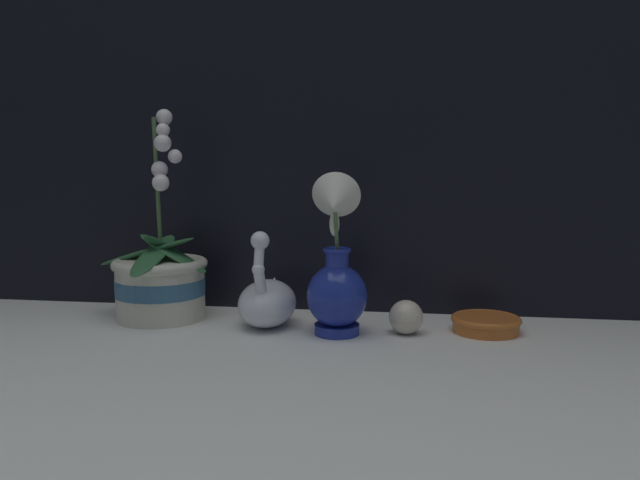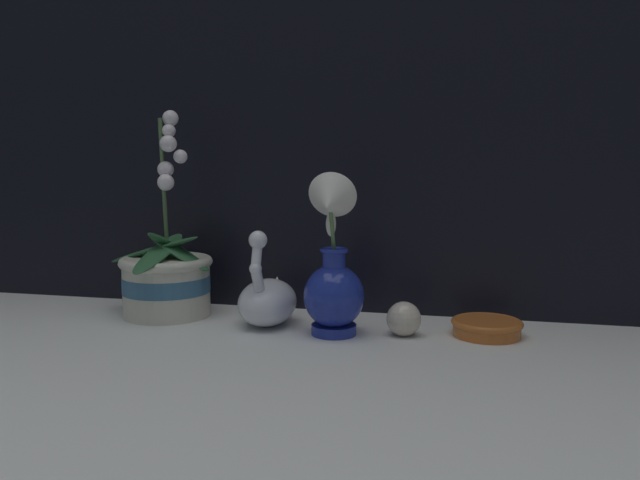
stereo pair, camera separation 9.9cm
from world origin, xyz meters
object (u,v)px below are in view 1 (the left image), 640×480
swan_figurine (268,300)px  blue_vase (336,278)px  orchid_potted_plant (160,279)px  amber_dish (486,323)px  glass_sphere (406,317)px

swan_figurine → blue_vase: bearing=-18.2°
orchid_potted_plant → amber_dish: (0.63, -0.01, -0.06)m
orchid_potted_plant → swan_figurine: bearing=-6.8°
blue_vase → orchid_potted_plant: bearing=168.7°
swan_figurine → glass_sphere: size_ratio=3.01×
glass_sphere → amber_dish: (0.15, 0.03, -0.01)m
amber_dish → orchid_potted_plant: bearing=178.9°
orchid_potted_plant → amber_dish: 0.63m
blue_vase → glass_sphere: blue_vase is taller
orchid_potted_plant → blue_vase: size_ratio=1.41×
orchid_potted_plant → blue_vase: orchid_potted_plant is taller
blue_vase → glass_sphere: bearing=12.0°
orchid_potted_plant → amber_dish: size_ratio=3.25×
swan_figurine → amber_dish: swan_figurine is taller
swan_figurine → orchid_potted_plant: bearing=173.2°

